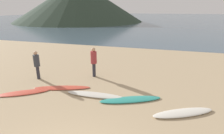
{
  "coord_description": "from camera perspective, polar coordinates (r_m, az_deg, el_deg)",
  "views": [
    {
      "loc": [
        1.86,
        -2.09,
        3.71
      ],
      "look_at": [
        -0.74,
        6.94,
        0.6
      ],
      "focal_mm": 29.05,
      "sensor_mm": 36.0,
      "label": 1
    }
  ],
  "objects": [
    {
      "name": "ground_plane",
      "position": [
        12.81,
        7.01,
        0.87
      ],
      "size": [
        120.0,
        120.0,
        0.2
      ],
      "primitive_type": "cube",
      "color": "tan",
      "rests_on": "ground"
    },
    {
      "name": "ocean_water",
      "position": [
        67.03,
        14.98,
        14.57
      ],
      "size": [
        140.0,
        100.0,
        0.01
      ],
      "primitive_type": "cube",
      "color": "#475B6B",
      "rests_on": "ground"
    },
    {
      "name": "headland_hill",
      "position": [
        52.72,
        -10.43,
        19.67
      ],
      "size": [
        34.3,
        34.3,
        10.4
      ],
      "primitive_type": "cone",
      "color": "#28382B",
      "rests_on": "ground"
    },
    {
      "name": "surfboard_0",
      "position": [
        9.2,
        -26.08,
        -7.26
      ],
      "size": [
        2.17,
        1.66,
        0.06
      ],
      "primitive_type": "ellipsoid",
      "rotation": [
        0.0,
        0.0,
        0.57
      ],
      "color": "#D84C38",
      "rests_on": "ground"
    },
    {
      "name": "surfboard_1",
      "position": [
        9.07,
        -15.39,
        -6.31
      ],
      "size": [
        2.7,
        1.29,
        0.07
      ],
      "primitive_type": "ellipsoid",
      "rotation": [
        0.0,
        0.0,
        0.31
      ],
      "color": "#D84C38",
      "rests_on": "ground"
    },
    {
      "name": "surfboard_2",
      "position": [
        8.08,
        -5.41,
        -8.71
      ],
      "size": [
        2.62,
        0.62,
        0.1
      ],
      "primitive_type": "ellipsoid",
      "rotation": [
        0.0,
        0.0,
        0.04
      ],
      "color": "silver",
      "rests_on": "ground"
    },
    {
      "name": "surfboard_3",
      "position": [
        7.73,
        5.86,
        -10.14
      ],
      "size": [
        2.6,
        1.59,
        0.08
      ],
      "primitive_type": "ellipsoid",
      "rotation": [
        0.0,
        0.0,
        0.43
      ],
      "color": "teal",
      "rests_on": "ground"
    },
    {
      "name": "surfboard_4",
      "position": [
        7.29,
        21.48,
        -13.26
      ],
      "size": [
        2.35,
        1.59,
        0.1
      ],
      "primitive_type": "ellipsoid",
      "rotation": [
        0.0,
        0.0,
        0.49
      ],
      "color": "silver",
      "rests_on": "ground"
    },
    {
      "name": "person_0",
      "position": [
        9.97,
        -5.78,
        2.3
      ],
      "size": [
        0.33,
        0.33,
        1.65
      ],
      "rotation": [
        0.0,
        0.0,
        5.24
      ],
      "color": "#2D2D38",
      "rests_on": "ground"
    },
    {
      "name": "person_1",
      "position": [
        10.4,
        -22.61,
        1.24
      ],
      "size": [
        0.31,
        0.31,
        1.54
      ],
      "rotation": [
        0.0,
        0.0,
        1.07
      ],
      "color": "#2D2D38",
      "rests_on": "ground"
    }
  ]
}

